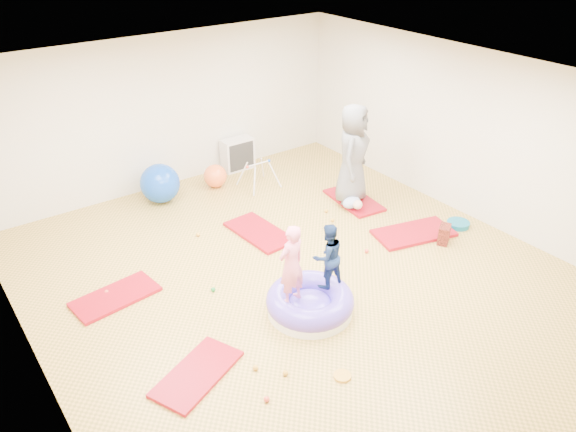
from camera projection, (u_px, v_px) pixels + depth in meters
room at (301, 192)px, 7.38m from camera, size 7.01×8.01×2.81m
gym_mat_front_left at (197, 374)px, 6.40m from camera, size 1.23×0.94×0.05m
gym_mat_mid_left at (115, 297)px, 7.65m from camera, size 1.20×0.70×0.05m
gym_mat_center_back at (259, 232)px, 9.15m from camera, size 0.69×1.25×0.05m
gym_mat_right at (414, 233)px, 9.13m from camera, size 1.41×0.95×0.05m
gym_mat_rear_right at (354, 200)px, 10.14m from camera, size 0.74×1.25×0.05m
inflatable_cushion at (310, 303)px, 7.35m from camera, size 1.16×1.16×0.36m
child_pink at (291, 261)px, 6.87m from camera, size 0.43×0.32×1.10m
child_navy at (328, 253)px, 7.20m from camera, size 0.48×0.39×0.91m
adult_caregiver at (353, 154)px, 9.67m from camera, size 1.03×0.96×1.78m
infant at (353, 203)px, 9.77m from camera, size 0.35×0.36×0.21m
ball_pit_balls at (272, 282)px, 7.93m from camera, size 4.01×3.58×0.07m
exercise_ball_blue at (160, 183)px, 10.00m from camera, size 0.71×0.71×0.71m
exercise_ball_orange at (215, 176)px, 10.59m from camera, size 0.44×0.44×0.44m
infant_play_gym at (258, 171)px, 10.51m from camera, size 0.65×0.62×0.50m
cube_shelf at (238, 154)px, 11.25m from camera, size 0.64×0.32×0.64m
balance_disc at (458, 224)px, 9.36m from camera, size 0.37×0.37×0.08m
backpack at (444, 234)px, 8.85m from camera, size 0.31×0.27×0.30m
yellow_toy at (342, 376)px, 6.38m from camera, size 0.20×0.20×0.03m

